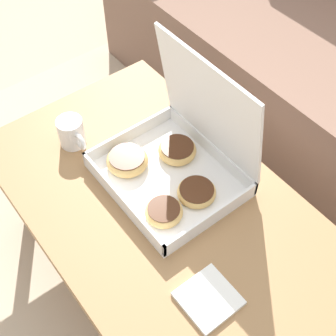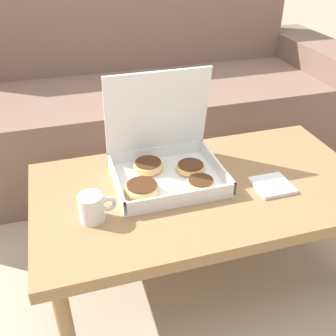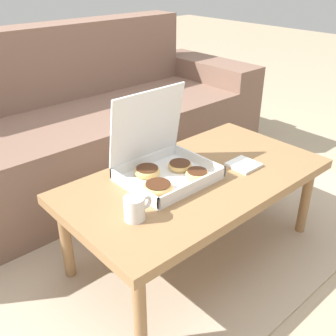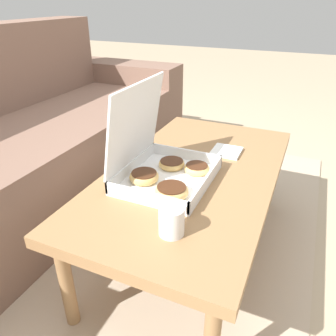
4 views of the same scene
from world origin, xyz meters
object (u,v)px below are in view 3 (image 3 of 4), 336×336
at_px(coffee_table, 196,184).
at_px(coffee_mug, 135,208).
at_px(couch, 82,132).
at_px(pastry_box, 163,165).

bearing_deg(coffee_table, coffee_mug, -169.26).
distance_m(couch, coffee_mug, 1.05).
xyz_separation_m(coffee_table, coffee_mug, (-0.37, -0.07, 0.08)).
xyz_separation_m(couch, coffee_table, (0.00, -0.91, 0.05)).
bearing_deg(pastry_box, couch, 82.48).
height_order(pastry_box, coffee_mug, pastry_box).
relative_size(couch, pastry_box, 6.25).
bearing_deg(coffee_table, pastry_box, 143.71).
distance_m(coffee_table, pastry_box, 0.17).
distance_m(couch, coffee_table, 0.91).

